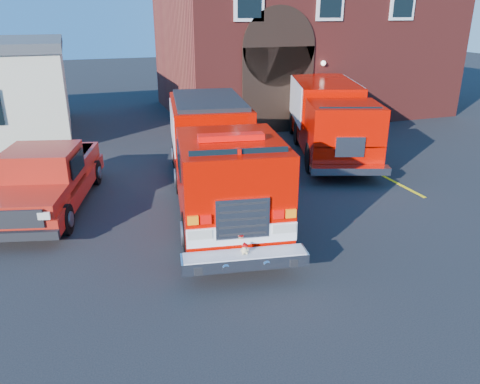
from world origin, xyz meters
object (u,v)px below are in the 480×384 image
object	(u,v)px
pickup_truck	(48,179)
secondary_truck	(329,116)
fire_engine	(217,156)
fire_station	(300,35)

from	to	relation	value
pickup_truck	secondary_truck	world-z (taller)	secondary_truck
fire_engine	pickup_truck	world-z (taller)	fire_engine
fire_station	pickup_truck	world-z (taller)	fire_station
pickup_truck	secondary_truck	size ratio (longest dim) A/B	0.71
fire_engine	pickup_truck	size ratio (longest dim) A/B	1.55
secondary_truck	pickup_truck	bearing A→B (deg)	-166.12
fire_engine	secondary_truck	xyz separation A→B (m)	(6.04, 3.98, -0.01)
secondary_truck	fire_station	bearing A→B (deg)	72.18
pickup_truck	fire_station	bearing A→B (deg)	39.63
fire_engine	fire_station	bearing A→B (deg)	55.05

